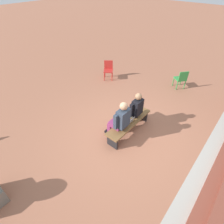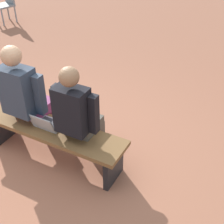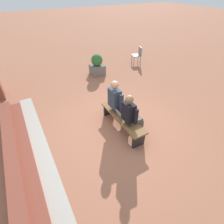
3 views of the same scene
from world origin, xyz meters
TOP-DOWN VIEW (x-y plane):
  - ground_plane at (0.00, 0.00)m, footprint 60.00×60.00m
  - concrete_strip at (-0.13, 2.23)m, footprint 6.31×0.40m
  - brick_steps at (-0.13, 2.78)m, footprint 5.51×0.60m
  - bench at (-0.13, -0.06)m, footprint 1.80×0.44m
  - person_student at (-0.47, -0.13)m, footprint 0.53×0.67m
  - person_adult at (0.25, -0.13)m, footprint 0.58×0.73m
  - laptop at (-0.07, -0.05)m, footprint 0.32×0.29m
  - plastic_chair_foreground at (3.91, -3.59)m, footprint 0.52×0.52m
  - planter at (3.70, -1.11)m, footprint 0.60×0.60m

SIDE VIEW (x-z plane):
  - ground_plane at x=0.00m, z-range 0.00..0.00m
  - concrete_strip at x=-0.13m, z-range 0.00..0.01m
  - brick_steps at x=-0.13m, z-range -0.03..0.27m
  - bench at x=-0.13m, z-range 0.13..0.58m
  - planter at x=3.70m, z-range -0.03..0.91m
  - plastic_chair_foreground at x=3.91m, z-range 0.06..0.90m
  - laptop at x=-0.07m, z-range 0.39..0.61m
  - person_student at x=-0.47m, z-range 0.05..1.38m
  - person_adult at x=0.25m, z-range 0.04..1.44m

